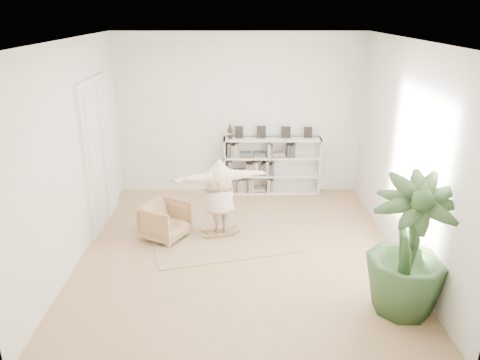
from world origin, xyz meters
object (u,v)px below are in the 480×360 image
(bookshelf, at_px, (272,166))
(person, at_px, (219,194))
(rocker_board, at_px, (220,232))
(houseplant, at_px, (409,247))
(armchair, at_px, (165,221))

(bookshelf, relative_size, person, 1.24)
(rocker_board, xyz_separation_m, person, (0.00, 0.00, 0.78))
(rocker_board, height_order, houseplant, houseplant)
(bookshelf, bearing_deg, rocker_board, -116.73)
(bookshelf, bearing_deg, person, -116.73)
(armchair, height_order, rocker_board, armchair)
(person, height_order, houseplant, houseplant)
(armchair, xyz_separation_m, person, (1.01, 0.08, 0.50))
(houseplant, bearing_deg, armchair, 148.74)
(bookshelf, distance_m, rocker_board, 2.54)
(person, bearing_deg, rocker_board, 75.45)
(person, bearing_deg, armchair, -10.15)
(bookshelf, xyz_separation_m, houseplant, (1.56, -4.53, 0.37))
(bookshelf, xyz_separation_m, rocker_board, (-1.11, -2.21, -0.57))
(houseplant, bearing_deg, person, 139.09)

